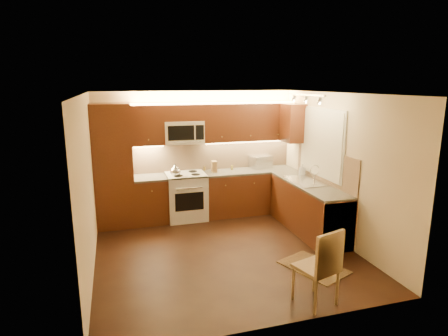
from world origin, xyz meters
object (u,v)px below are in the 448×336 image
object	(u,v)px
stove	(186,196)
soap_bottle	(302,170)
kettle	(175,170)
sink	(306,177)
dining_chair	(316,266)
toaster_oven	(260,162)
microwave	(183,132)
knife_block	(214,166)

from	to	relation	value
stove	soap_bottle	world-z (taller)	soap_bottle
kettle	stove	bearing A→B (deg)	31.37
sink	dining_chair	xyz separation A→B (m)	(-1.05, -2.25, -0.48)
toaster_oven	sink	bearing A→B (deg)	-85.55
microwave	sink	bearing A→B (deg)	-32.21
microwave	sink	distance (m)	2.48
microwave	kettle	xyz separation A→B (m)	(-0.22, -0.27, -0.68)
sink	knife_block	distance (m)	1.85
kettle	toaster_oven	xyz separation A→B (m)	(1.86, 0.33, -0.01)
microwave	soap_bottle	world-z (taller)	microwave
microwave	sink	xyz separation A→B (m)	(2.00, -1.26, -0.74)
knife_block	dining_chair	bearing A→B (deg)	-79.14
sink	kettle	bearing A→B (deg)	156.10
microwave	toaster_oven	distance (m)	1.78
sink	soap_bottle	xyz separation A→B (m)	(0.17, 0.47, 0.03)
soap_bottle	dining_chair	size ratio (longest dim) A/B	0.22
kettle	knife_block	xyz separation A→B (m)	(0.82, 0.22, -0.03)
stove	soap_bottle	distance (m)	2.34
knife_block	soap_bottle	world-z (taller)	knife_block
toaster_oven	knife_block	xyz separation A→B (m)	(-1.04, -0.11, -0.02)
knife_block	microwave	bearing A→B (deg)	179.92
soap_bottle	toaster_oven	bearing A→B (deg)	121.56
microwave	kettle	bearing A→B (deg)	-129.19
sink	microwave	bearing A→B (deg)	147.79
kettle	knife_block	distance (m)	0.85
sink	soap_bottle	world-z (taller)	soap_bottle
sink	toaster_oven	bearing A→B (deg)	105.37
sink	toaster_oven	world-z (taller)	toaster_oven
sink	dining_chair	world-z (taller)	sink
knife_block	soap_bottle	xyz separation A→B (m)	(1.58, -0.74, -0.00)
stove	dining_chair	bearing A→B (deg)	-74.23
knife_block	dining_chair	xyz separation A→B (m)	(0.36, -3.46, -0.52)
stove	kettle	size ratio (longest dim) A/B	3.88
dining_chair	soap_bottle	bearing A→B (deg)	49.29
microwave	toaster_oven	world-z (taller)	microwave
toaster_oven	knife_block	world-z (taller)	toaster_oven
kettle	dining_chair	bearing A→B (deg)	-70.59
knife_block	kettle	bearing A→B (deg)	-159.91
kettle	toaster_oven	world-z (taller)	same
sink	kettle	distance (m)	2.43
toaster_oven	soap_bottle	size ratio (longest dim) A/B	2.00
toaster_oven	soap_bottle	world-z (taller)	toaster_oven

